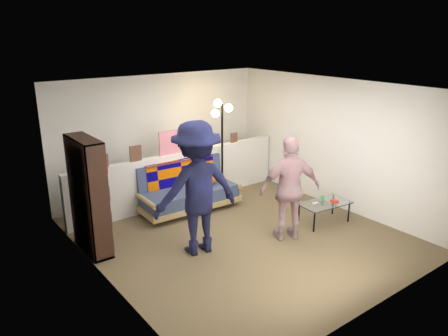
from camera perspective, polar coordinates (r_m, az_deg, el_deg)
name	(u,v)px	position (r m, az deg, el deg)	size (l,w,h in m)	color
ground	(239,235)	(7.24, 1.93, -8.72)	(5.00, 5.00, 0.00)	brown
room_shell	(221,130)	(7.03, -0.35, 4.97)	(4.60, 5.05, 2.45)	silver
half_wall_ledge	(180,178)	(8.41, -5.77, -1.25)	(4.45, 0.15, 1.00)	silver
ledge_decor	(169,145)	(8.09, -7.21, 2.93)	(2.97, 0.02, 0.45)	brown
futon_sofa	(188,190)	(8.14, -4.77, -2.83)	(1.89, 0.97, 0.80)	tan
bookshelf	(89,200)	(6.75, -17.22, -3.99)	(0.29, 0.88, 1.75)	black
coffee_table	(325,204)	(7.73, 13.03, -4.60)	(0.93, 0.58, 0.46)	black
floor_lamp	(221,129)	(8.49, -0.38, 5.13)	(0.45, 0.37, 1.93)	black
person_left	(197,188)	(6.38, -3.58, -2.69)	(1.29, 0.74, 2.00)	black
person_right	(290,189)	(6.90, 8.61, -2.71)	(0.98, 0.41, 1.68)	pink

